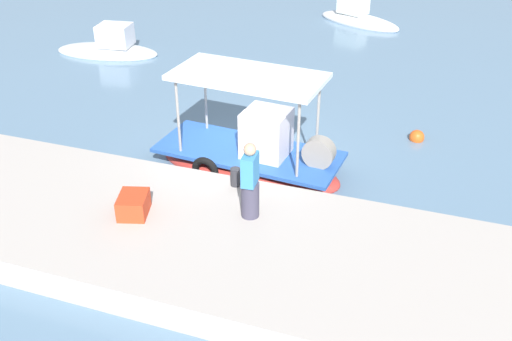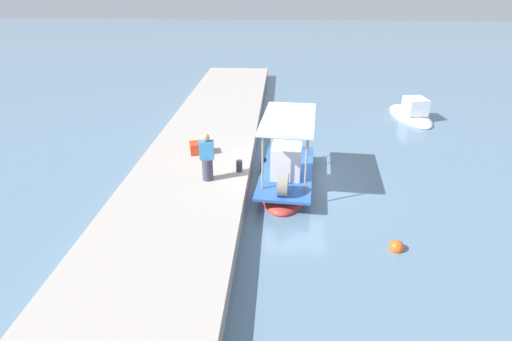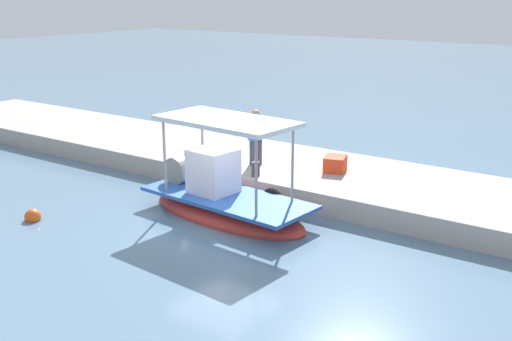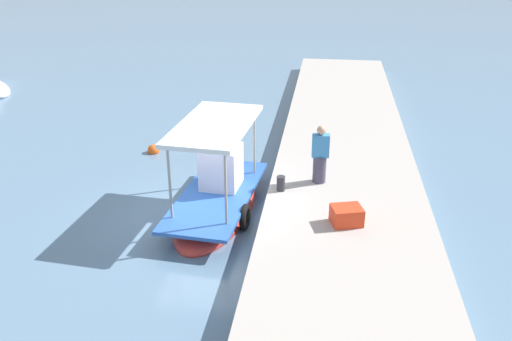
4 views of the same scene
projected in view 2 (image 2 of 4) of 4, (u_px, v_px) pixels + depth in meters
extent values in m
plane|color=slate|center=(297.00, 182.00, 16.33)|extent=(120.00, 120.00, 0.00)
cube|color=#AEA49C|center=(193.00, 172.00, 16.43)|extent=(36.00, 4.45, 0.63)
ellipsoid|color=#C1352D|center=(286.00, 182.00, 16.18)|extent=(5.18, 2.33, 0.83)
cube|color=#2C5BB0|center=(287.00, 171.00, 15.98)|extent=(4.98, 2.32, 0.10)
cube|color=silver|center=(286.00, 162.00, 15.27)|extent=(1.18, 1.15, 1.31)
cylinder|color=gray|center=(306.00, 166.00, 14.02)|extent=(0.07, 0.07, 2.09)
cylinder|color=gray|center=(263.00, 164.00, 14.21)|extent=(0.07, 0.07, 2.09)
cylinder|color=gray|center=(309.00, 133.00, 16.90)|extent=(0.07, 0.07, 2.09)
cylinder|color=gray|center=(273.00, 131.00, 17.09)|extent=(0.07, 0.07, 2.09)
cube|color=white|center=(289.00, 119.00, 15.08)|extent=(3.87, 2.16, 0.12)
torus|color=black|center=(263.00, 166.00, 16.87)|extent=(0.75, 0.24, 0.74)
cylinder|color=gray|center=(283.00, 185.00, 14.10)|extent=(0.83, 0.41, 0.80)
cylinder|color=#413E52|center=(208.00, 169.00, 14.97)|extent=(0.41, 0.41, 0.81)
cube|color=#3A87C8|center=(207.00, 150.00, 14.65)|extent=(0.31, 0.51, 0.67)
sphere|color=tan|center=(206.00, 138.00, 14.45)|extent=(0.26, 0.26, 0.26)
cylinder|color=#2D2D33|center=(239.00, 166.00, 15.65)|extent=(0.24, 0.24, 0.44)
cube|color=red|center=(199.00, 148.00, 17.24)|extent=(0.79, 0.89, 0.46)
sphere|color=#EA581B|center=(396.00, 247.00, 12.33)|extent=(0.44, 0.44, 0.44)
ellipsoid|color=silver|center=(410.00, 116.00, 23.55)|extent=(4.46, 2.34, 0.61)
cube|color=silver|center=(415.00, 106.00, 22.85)|extent=(1.41, 1.22, 0.85)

